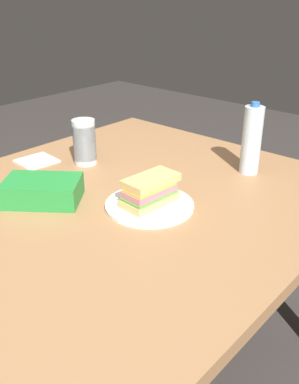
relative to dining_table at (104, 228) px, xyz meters
name	(u,v)px	position (x,y,z in m)	size (l,w,h in m)	color
ground_plane	(112,380)	(0.00, 0.00, -0.67)	(8.00, 8.00, 0.00)	#383330
dining_table	(104,228)	(0.00, 0.00, 0.00)	(1.51, 1.19, 0.75)	#9E7047
paper_plate	(150,205)	(0.09, -0.11, 0.09)	(0.27, 0.27, 0.01)	white
sandwich	(150,191)	(0.09, -0.11, 0.13)	(0.19, 0.11, 0.08)	#DBB26B
chip_bag	(42,190)	(-0.10, 0.16, 0.12)	(0.23, 0.15, 0.07)	#268C38
water_bottle_tall	(252,140)	(0.52, -0.20, 0.20)	(0.07, 0.07, 0.25)	silver
plastic_cup_stack	(84,142)	(0.19, 0.30, 0.16)	(0.08, 0.08, 0.17)	silver
paper_napkin	(37,161)	(0.08, 0.45, 0.08)	(0.13, 0.13, 0.01)	white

